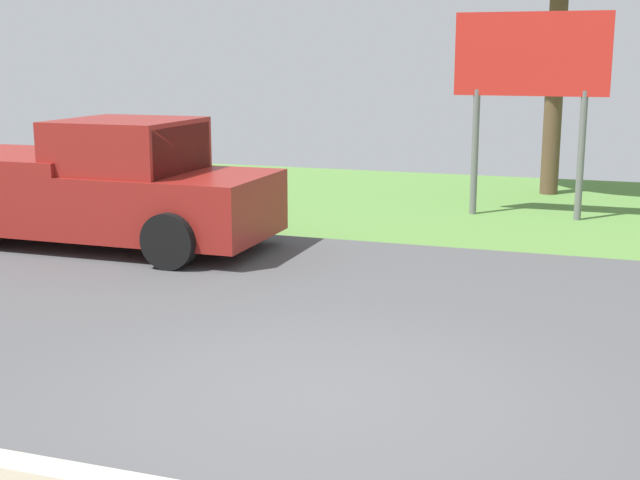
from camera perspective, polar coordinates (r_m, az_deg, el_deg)
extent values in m
cube|color=#4C4C4F|center=(9.18, 4.04, -5.93)|extent=(40.00, 8.00, 0.10)
cube|color=#58873D|center=(16.84, 11.11, 2.16)|extent=(40.00, 8.00, 0.10)
cube|color=maroon|center=(13.27, -14.27, 2.59)|extent=(5.20, 2.00, 0.90)
cube|color=maroon|center=(12.91, -12.58, 5.77)|extent=(1.80, 1.84, 0.90)
cube|color=#2D3842|center=(12.49, -9.23, 5.70)|extent=(0.10, 1.70, 0.77)
cube|color=maroon|center=(13.95, -18.89, 5.04)|extent=(2.40, 2.00, 0.20)
cylinder|color=black|center=(13.37, -5.74, 1.66)|extent=(0.76, 0.28, 0.76)
cylinder|color=black|center=(11.62, -9.84, -0.04)|extent=(0.76, 0.28, 0.76)
cylinder|color=black|center=(15.09, -17.57, 2.35)|extent=(0.76, 0.28, 0.76)
cylinder|color=slate|center=(15.59, 10.16, 5.69)|extent=(0.12, 0.12, 2.20)
cylinder|color=slate|center=(15.42, 16.81, 5.30)|extent=(0.12, 0.12, 2.20)
cube|color=red|center=(15.39, 13.78, 11.80)|extent=(2.60, 0.10, 1.40)
cylinder|color=brown|center=(18.18, 15.23, 10.70)|extent=(0.36, 0.36, 4.96)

